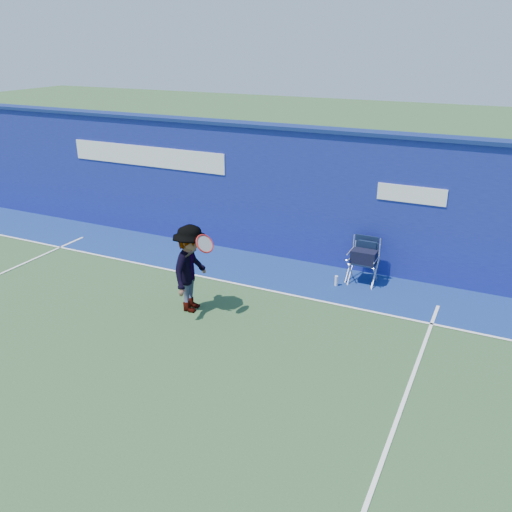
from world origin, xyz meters
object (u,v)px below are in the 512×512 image
at_px(directors_chair_left, 363,267).
at_px(directors_chair_right, 362,268).
at_px(water_bottle, 336,281).
at_px(tennis_player, 191,269).

distance_m(directors_chair_left, directors_chair_right, 0.16).
bearing_deg(water_bottle, directors_chair_right, 50.50).
bearing_deg(directors_chair_right, water_bottle, -129.50).
distance_m(directors_chair_right, tennis_player, 3.79).
xyz_separation_m(water_bottle, tennis_player, (-2.18, -2.22, 0.74)).
height_order(directors_chair_left, water_bottle, directors_chair_left).
bearing_deg(water_bottle, tennis_player, -134.48).
bearing_deg(tennis_player, directors_chair_right, 46.38).
xyz_separation_m(directors_chair_right, water_bottle, (-0.41, -0.50, -0.19)).
height_order(directors_chair_right, water_bottle, directors_chair_right).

